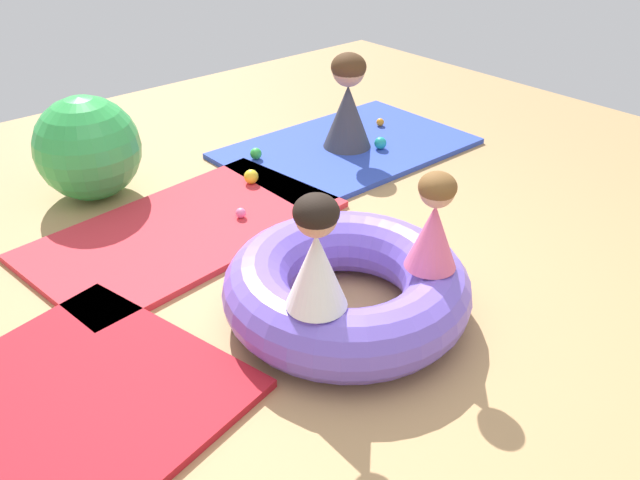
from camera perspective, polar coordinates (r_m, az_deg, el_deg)
ground_plane at (r=3.27m, az=1.75°, el=-7.83°), size 8.00×8.00×0.00m
gym_mat_near_left at (r=4.14m, az=-11.48°, el=0.92°), size 1.96×1.23×0.04m
gym_mat_far_right at (r=3.01m, az=-23.24°, el=-14.58°), size 1.79×1.55×0.04m
gym_mat_near_right at (r=5.20m, az=2.32°, el=7.89°), size 1.86×1.22×0.04m
inflatable_cushion at (r=3.28m, az=2.29°, el=-4.11°), size 1.23×1.23×0.33m
child_in_white at (r=2.74m, az=-0.32°, el=-1.21°), size 0.30×0.30×0.53m
child_in_pink at (r=3.06m, az=9.79°, el=1.51°), size 0.33×0.33×0.48m
adult_seated at (r=5.06m, az=2.41°, el=11.75°), size 0.38×0.38×0.72m
play_ball_pink at (r=4.16m, az=-6.84°, el=2.33°), size 0.07×0.07×0.07m
play_ball_teal at (r=5.13m, az=5.22°, el=8.31°), size 0.09×0.09×0.09m
play_ball_yellow at (r=4.59m, az=-5.95°, el=5.45°), size 0.10×0.10×0.10m
play_ball_green at (r=4.96m, az=-5.54°, el=7.41°), size 0.09×0.09×0.09m
play_ball_orange at (r=5.59m, az=5.20°, el=10.07°), size 0.06×0.06×0.06m
exercise_ball_large at (r=4.62m, az=-19.36°, el=7.47°), size 0.69×0.69×0.69m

